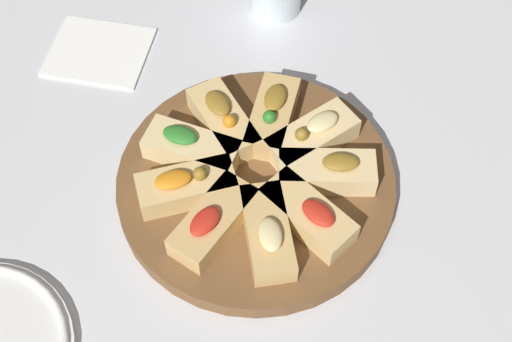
% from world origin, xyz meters
% --- Properties ---
extents(ground_plane, '(3.00, 3.00, 0.00)m').
position_xyz_m(ground_plane, '(0.00, 0.00, 0.00)').
color(ground_plane, silver).
extents(serving_board, '(0.34, 0.34, 0.02)m').
position_xyz_m(serving_board, '(0.00, 0.00, 0.01)').
color(serving_board, brown).
rests_on(serving_board, ground_plane).
extents(focaccia_slice_0, '(0.12, 0.09, 0.04)m').
position_xyz_m(focaccia_slice_0, '(-0.08, 0.03, 0.04)').
color(focaccia_slice_0, '#DBB775').
rests_on(focaccia_slice_0, serving_board).
extents(focaccia_slice_1, '(0.12, 0.09, 0.04)m').
position_xyz_m(focaccia_slice_1, '(-0.08, -0.03, 0.04)').
color(focaccia_slice_1, '#E5C689').
rests_on(focaccia_slice_1, serving_board).
extents(focaccia_slice_2, '(0.10, 0.12, 0.04)m').
position_xyz_m(focaccia_slice_2, '(-0.04, -0.07, 0.04)').
color(focaccia_slice_2, '#E5C689').
rests_on(focaccia_slice_2, serving_board).
extents(focaccia_slice_3, '(0.06, 0.12, 0.04)m').
position_xyz_m(focaccia_slice_3, '(0.01, -0.08, 0.04)').
color(focaccia_slice_3, tan).
rests_on(focaccia_slice_3, serving_board).
extents(focaccia_slice_4, '(0.12, 0.11, 0.04)m').
position_xyz_m(focaccia_slice_4, '(0.07, -0.05, 0.04)').
color(focaccia_slice_4, '#DBB775').
rests_on(focaccia_slice_4, serving_board).
extents(focaccia_slice_5, '(0.12, 0.05, 0.04)m').
position_xyz_m(focaccia_slice_5, '(0.08, 0.00, 0.04)').
color(focaccia_slice_5, '#E5C689').
rests_on(focaccia_slice_5, serving_board).
extents(focaccia_slice_6, '(0.12, 0.11, 0.04)m').
position_xyz_m(focaccia_slice_6, '(0.07, 0.05, 0.04)').
color(focaccia_slice_6, '#DBB775').
rests_on(focaccia_slice_6, serving_board).
extents(focaccia_slice_7, '(0.07, 0.12, 0.04)m').
position_xyz_m(focaccia_slice_7, '(0.02, 0.08, 0.04)').
color(focaccia_slice_7, tan).
rests_on(focaccia_slice_7, serving_board).
extents(focaccia_slice_8, '(0.10, 0.12, 0.04)m').
position_xyz_m(focaccia_slice_8, '(-0.04, 0.07, 0.04)').
color(focaccia_slice_8, tan).
rests_on(focaccia_slice_8, serving_board).
extents(napkin_stack, '(0.15, 0.14, 0.01)m').
position_xyz_m(napkin_stack, '(0.29, -0.13, 0.00)').
color(napkin_stack, white).
rests_on(napkin_stack, ground_plane).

